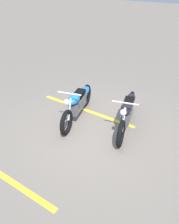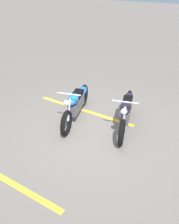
# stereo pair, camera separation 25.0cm
# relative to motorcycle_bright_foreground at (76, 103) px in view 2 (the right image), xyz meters

# --- Properties ---
(ground_plane) EXTENTS (60.00, 60.00, 0.00)m
(ground_plane) POSITION_rel_motorcycle_bright_foreground_xyz_m (0.30, 0.70, -0.46)
(ground_plane) COLOR slate
(motorcycle_bright_foreground) EXTENTS (2.19, 0.79, 1.04)m
(motorcycle_bright_foreground) POSITION_rel_motorcycle_bright_foreground_xyz_m (0.00, 0.00, 0.00)
(motorcycle_bright_foreground) COLOR black
(motorcycle_bright_foreground) RESTS_ON ground
(motorcycle_dark_foreground) EXTENTS (2.19, 0.80, 1.04)m
(motorcycle_dark_foreground) POSITION_rel_motorcycle_bright_foreground_xyz_m (-0.29, 1.36, 0.00)
(motorcycle_dark_foreground) COLOR black
(motorcycle_dark_foreground) RESTS_ON ground
(parking_stripe_near) EXTENTS (0.24, 3.20, 0.01)m
(parking_stripe_near) POSITION_rel_motorcycle_bright_foreground_xyz_m (-0.41, 0.01, -0.46)
(parking_stripe_near) COLOR yellow
(parking_stripe_near) RESTS_ON ground
(parking_stripe_mid) EXTENTS (0.24, 3.20, 0.01)m
(parking_stripe_mid) POSITION_rel_motorcycle_bright_foreground_xyz_m (2.68, -0.21, -0.46)
(parking_stripe_mid) COLOR yellow
(parking_stripe_mid) RESTS_ON ground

